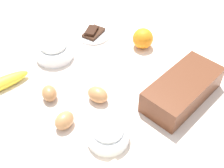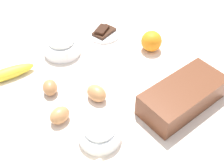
{
  "view_description": "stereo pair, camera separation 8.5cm",
  "coord_description": "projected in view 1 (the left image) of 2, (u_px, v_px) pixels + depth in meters",
  "views": [
    {
      "loc": [
        0.46,
        0.47,
        0.7
      ],
      "look_at": [
        0.0,
        0.0,
        0.04
      ],
      "focal_mm": 46.23,
      "sensor_mm": 36.0,
      "label": 1
    },
    {
      "loc": [
        0.39,
        0.53,
        0.7
      ],
      "look_at": [
        0.0,
        0.0,
        0.04
      ],
      "focal_mm": 46.23,
      "sensor_mm": 36.0,
      "label": 2
    }
  ],
  "objects": [
    {
      "name": "egg_beside_bowl",
      "position": [
        65.0,
        121.0,
        0.84
      ],
      "size": [
        0.07,
        0.06,
        0.05
      ],
      "primitive_type": "ellipsoid",
      "rotation": [
        0.0,
        1.57,
        3.33
      ],
      "color": "#B97D4B",
      "rests_on": "ground_plane"
    },
    {
      "name": "flour_bowl",
      "position": [
        54.0,
        50.0,
        1.07
      ],
      "size": [
        0.14,
        0.14,
        0.07
      ],
      "color": "white",
      "rests_on": "ground_plane"
    },
    {
      "name": "sugar_bowl",
      "position": [
        108.0,
        133.0,
        0.81
      ],
      "size": [
        0.12,
        0.12,
        0.06
      ],
      "color": "white",
      "rests_on": "ground_plane"
    },
    {
      "name": "ground_plane",
      "position": [
        112.0,
        95.0,
        0.96
      ],
      "size": [
        2.4,
        2.4,
        0.02
      ],
      "primitive_type": "cube",
      "color": "beige"
    },
    {
      "name": "egg_loose",
      "position": [
        98.0,
        95.0,
        0.92
      ],
      "size": [
        0.06,
        0.08,
        0.05
      ],
      "primitive_type": "ellipsoid",
      "rotation": [
        0.0,
        1.57,
        1.78
      ],
      "color": "#BA7E4C",
      "rests_on": "ground_plane"
    },
    {
      "name": "loaf_pan",
      "position": [
        183.0,
        89.0,
        0.91
      ],
      "size": [
        0.28,
        0.14,
        0.08
      ],
      "rotation": [
        0.0,
        0.0,
        0.04
      ],
      "color": "brown",
      "rests_on": "ground_plane"
    },
    {
      "name": "orange_fruit",
      "position": [
        143.0,
        38.0,
        1.1
      ],
      "size": [
        0.08,
        0.08,
        0.08
      ],
      "primitive_type": "sphere",
      "color": "orange",
      "rests_on": "ground_plane"
    },
    {
      "name": "chocolate_plate",
      "position": [
        94.0,
        34.0,
        1.18
      ],
      "size": [
        0.13,
        0.13,
        0.03
      ],
      "color": "white",
      "rests_on": "ground_plane"
    },
    {
      "name": "banana",
      "position": [
        1.0,
        83.0,
        0.96
      ],
      "size": [
        0.19,
        0.07,
        0.04
      ],
      "primitive_type": "ellipsoid",
      "rotation": [
        0.0,
        0.0,
        6.16
      ],
      "color": "yellow",
      "rests_on": "ground_plane"
    },
    {
      "name": "egg_near_butter",
      "position": [
        49.0,
        93.0,
        0.92
      ],
      "size": [
        0.07,
        0.07,
        0.05
      ],
      "primitive_type": "ellipsoid",
      "rotation": [
        0.0,
        1.57,
        4.28
      ],
      "color": "#AB7345",
      "rests_on": "ground_plane"
    }
  ]
}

